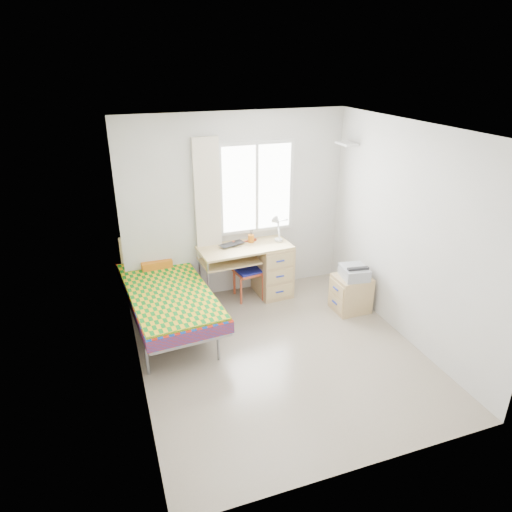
{
  "coord_description": "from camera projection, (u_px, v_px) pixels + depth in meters",
  "views": [
    {
      "loc": [
        -1.76,
        -4.14,
        3.24
      ],
      "look_at": [
        -0.12,
        0.55,
        1.06
      ],
      "focal_mm": 32.0,
      "sensor_mm": 36.0,
      "label": 1
    }
  ],
  "objects": [
    {
      "name": "floor",
      "position": [
        281.0,
        354.0,
        5.42
      ],
      "size": [
        3.5,
        3.5,
        0.0
      ],
      "primitive_type": "plane",
      "color": "#BCAD93",
      "rests_on": "ground"
    },
    {
      "name": "ceiling",
      "position": [
        287.0,
        129.0,
        4.37
      ],
      "size": [
        3.5,
        3.5,
        0.0
      ],
      "primitive_type": "plane",
      "rotation": [
        3.14,
        0.0,
        0.0
      ],
      "color": "white",
      "rests_on": "wall_back"
    },
    {
      "name": "wall_back",
      "position": [
        236.0,
        207.0,
        6.41
      ],
      "size": [
        3.2,
        0.0,
        3.2
      ],
      "primitive_type": "plane",
      "rotation": [
        1.57,
        0.0,
        0.0
      ],
      "color": "silver",
      "rests_on": "ground"
    },
    {
      "name": "wall_left",
      "position": [
        131.0,
        275.0,
        4.41
      ],
      "size": [
        0.0,
        3.5,
        3.5
      ],
      "primitive_type": "plane",
      "rotation": [
        1.57,
        0.0,
        1.57
      ],
      "color": "silver",
      "rests_on": "ground"
    },
    {
      "name": "wall_right",
      "position": [
        409.0,
        236.0,
        5.38
      ],
      "size": [
        0.0,
        3.5,
        3.5
      ],
      "primitive_type": "plane",
      "rotation": [
        1.57,
        0.0,
        -1.57
      ],
      "color": "silver",
      "rests_on": "ground"
    },
    {
      "name": "window",
      "position": [
        257.0,
        188.0,
        6.38
      ],
      "size": [
        1.1,
        0.04,
        1.3
      ],
      "color": "white",
      "rests_on": "wall_back"
    },
    {
      "name": "curtain",
      "position": [
        208.0,
        201.0,
        6.16
      ],
      "size": [
        0.35,
        0.05,
        1.7
      ],
      "primitive_type": "cube",
      "color": "#F1E4C7",
      "rests_on": "wall_back"
    },
    {
      "name": "floating_shelf",
      "position": [
        347.0,
        143.0,
        6.21
      ],
      "size": [
        0.2,
        0.32,
        0.03
      ],
      "primitive_type": "cube",
      "color": "white",
      "rests_on": "wall_right"
    },
    {
      "name": "bed",
      "position": [
        167.0,
        292.0,
        5.9
      ],
      "size": [
        1.16,
        2.19,
        0.92
      ],
      "rotation": [
        0.0,
        0.0,
        0.08
      ],
      "color": "gray",
      "rests_on": "floor"
    },
    {
      "name": "desk",
      "position": [
        268.0,
        267.0,
        6.62
      ],
      "size": [
        1.32,
        0.67,
        0.8
      ],
      "rotation": [
        0.0,
        0.0,
        0.06
      ],
      "color": "tan",
      "rests_on": "floor"
    },
    {
      "name": "chair",
      "position": [
        248.0,
        266.0,
        6.55
      ],
      "size": [
        0.42,
        0.42,
        0.85
      ],
      "rotation": [
        0.0,
        0.0,
        0.15
      ],
      "color": "#A94420",
      "rests_on": "floor"
    },
    {
      "name": "cabinet",
      "position": [
        351.0,
        293.0,
        6.26
      ],
      "size": [
        0.48,
        0.42,
        0.51
      ],
      "rotation": [
        0.0,
        0.0,
        0.02
      ],
      "color": "tan",
      "rests_on": "floor"
    },
    {
      "name": "printer",
      "position": [
        354.0,
        272.0,
        6.11
      ],
      "size": [
        0.37,
        0.42,
        0.16
      ],
      "rotation": [
        0.0,
        0.0,
        -0.14
      ],
      "color": "#9C9FA4",
      "rests_on": "cabinet"
    },
    {
      "name": "laptop",
      "position": [
        234.0,
        246.0,
        6.36
      ],
      "size": [
        0.43,
        0.35,
        0.03
      ],
      "primitive_type": "imported",
      "rotation": [
        0.0,
        0.0,
        0.33
      ],
      "color": "black",
      "rests_on": "desk"
    },
    {
      "name": "pen_cup",
      "position": [
        251.0,
        239.0,
        6.5
      ],
      "size": [
        0.11,
        0.11,
        0.11
      ],
      "primitive_type": "cylinder",
      "rotation": [
        0.0,
        0.0,
        -0.25
      ],
      "color": "#CA6316",
      "rests_on": "desk"
    },
    {
      "name": "task_lamp",
      "position": [
        278.0,
        226.0,
        6.32
      ],
      "size": [
        0.24,
        0.33,
        0.44
      ],
      "rotation": [
        0.0,
        0.0,
        0.02
      ],
      "color": "white",
      "rests_on": "desk"
    },
    {
      "name": "book",
      "position": [
        233.0,
        261.0,
        6.44
      ],
      "size": [
        0.27,
        0.3,
        0.02
      ],
      "primitive_type": "imported",
      "rotation": [
        0.0,
        0.0,
        0.45
      ],
      "color": "gray",
      "rests_on": "desk"
    }
  ]
}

